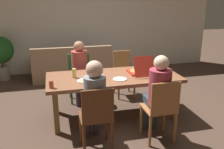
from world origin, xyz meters
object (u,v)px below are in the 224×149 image
Objects in this scene: chair_1 at (97,117)px; person_2 at (80,67)px; dining_table at (113,80)px; drinking_glass_1 at (74,73)px; pizza_box_0 at (140,71)px; couch at (72,67)px; chair_2 at (80,74)px; chair_0 at (161,108)px; plate_1 at (85,80)px; plate_0 at (120,79)px; potted_plant at (1,52)px; person_1 at (94,97)px; person_0 at (158,90)px; chair_3 at (123,71)px; drinking_glass_0 at (51,84)px.

person_2 is (-0.00, 1.70, 0.19)m from chair_1.
drinking_glass_1 is (-0.63, 0.06, 0.15)m from dining_table.
pizza_box_0 is 2.47m from couch.
chair_0 is at bearing -63.63° from chair_2.
plate_1 is (-0.04, 0.80, 0.22)m from chair_1.
chair_1 is 1.06m from drinking_glass_1.
potted_plant is at bearing 128.88° from plate_0.
plate_1 is (-0.04, 0.64, 0.02)m from person_1.
drinking_glass_1 is at bearing 177.66° from pizza_box_0.
drinking_glass_1 is at bearing -93.39° from couch.
person_0 is 1.78m from person_2.
person_0 is at bearing -59.56° from person_2.
chair_1 is 0.77× the size of person_2.
person_1 reaches higher than chair_0.
person_0 is at bearing -34.01° from plate_1.
pizza_box_0 is at bearing -43.85° from chair_2.
plate_0 is (0.05, -0.20, 0.08)m from dining_table.
plate_0 is at bearing 118.49° from chair_0.
chair_3 is 1.22m from plate_0.
plate_0 is (0.51, 0.74, 0.22)m from chair_1.
chair_2 is at bearing 118.27° from person_0.
chair_0 is 0.75× the size of person_1.
person_0 is at bearing 90.00° from chair_0.
chair_3 is 4.10× the size of plate_0.
drinking_glass_1 is (-0.17, -0.84, 0.28)m from chair_2.
plate_1 is 3.14m from potted_plant.
person_2 is at bearing 63.80° from drinking_glass_0.
dining_table is 3.32m from potted_plant.
person_0 reaches higher than pizza_box_0.
chair_3 is at bearing 71.06° from plate_0.
pizza_box_0 is at bearing 46.15° from chair_1.
drinking_glass_1 is at bearing 137.64° from chair_0.
couch is (-0.94, 3.02, -0.42)m from person_0.
dining_table is 1.83× the size of person_2.
pizza_box_0 is (0.02, 0.93, 0.26)m from chair_0.
dining_table is 1.06m from chair_1.
chair_0 is (0.44, -0.92, -0.14)m from dining_table.
person_2 reaches higher than dining_table.
potted_plant reaches higher than couch.
person_1 is at bearing 171.60° from chair_0.
plate_1 is 1.53× the size of drinking_glass_1.
person_0 is 8.29× the size of drinking_glass_1.
person_1 is 5.52× the size of plate_0.
person_1 reaches higher than chair_3.
person_1 is at bearing -62.98° from potted_plant.
plate_0 is at bearing 6.93° from drinking_glass_0.
person_0 is 5.57× the size of plate_0.
potted_plant is (-2.59, 3.44, 0.17)m from chair_0.
drinking_glass_1 is at bearing 123.67° from plate_1.
plate_0 reaches higher than dining_table.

